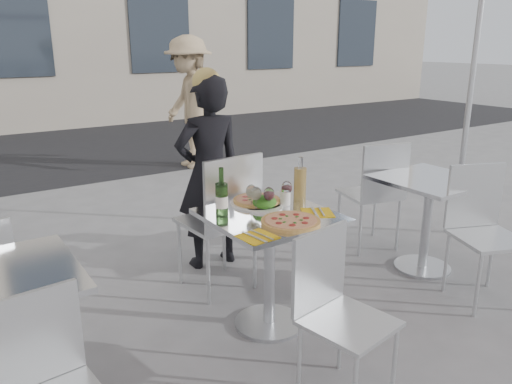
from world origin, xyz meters
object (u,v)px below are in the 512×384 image
sugar_shaker (285,197)px  wineglass_white_a (256,194)px  side_chair_rnear (482,222)px  wine_bottle (222,198)px  side_chair_rfar (376,187)px  pedestrian_b (189,103)px  side_chair_lnear (46,380)px  salad_plate (265,203)px  pizza_far (257,201)px  chair_far (224,213)px  napkin_right (317,212)px  main_table (270,246)px  chair_near (335,302)px  pizza_near (291,221)px  napkin_left (257,237)px  woman_diner (209,174)px  wineglass_white_b (251,192)px  wineglass_red_a (269,195)px  side_table_right (428,204)px  wineglass_red_b (287,188)px

sugar_shaker → wineglass_white_a: 0.23m
side_chair_rnear → wine_bottle: bearing=-177.8°
side_chair_rfar → pedestrian_b: (0.07, 3.63, 0.36)m
side_chair_lnear → salad_plate: 1.58m
salad_plate → wineglass_white_a: wineglass_white_a is taller
pedestrian_b → pizza_far: (-1.47, -3.91, -0.16)m
chair_far → napkin_right: (0.25, -0.69, 0.15)m
side_chair_rfar → napkin_right: size_ratio=3.91×
pizza_far → chair_far: bearing=99.0°
main_table → wine_bottle: 0.43m
chair_near → side_chair_lnear: size_ratio=1.05×
wine_bottle → pizza_near: bearing=-50.2°
chair_far → pedestrian_b: 3.91m
pizza_near → napkin_left: bearing=-165.4°
woman_diner → pizza_far: size_ratio=4.46×
chair_far → side_chair_lnear: bearing=32.8°
wineglass_white_b → napkin_right: 0.42m
napkin_right → woman_diner: bearing=124.1°
pizza_far → wineglass_red_a: (-0.03, -0.18, 0.09)m
side_chair_lnear → salad_plate: size_ratio=3.72×
wineglass_white_a → wineglass_red_a: (0.06, -0.05, 0.00)m
side_chair_rnear → sugar_shaker: size_ratio=8.73×
woman_diner → pedestrian_b: pedestrian_b is taller
sugar_shaker → wineglass_red_a: size_ratio=0.68×
chair_far → pizza_near: (0.01, -0.74, 0.16)m
main_table → side_table_right: (1.50, 0.00, 0.00)m
napkin_right → chair_far: bearing=139.3°
sugar_shaker → napkin_right: (0.07, -0.23, -0.05)m
woman_diner → sugar_shaker: woman_diner is taller
chair_near → pizza_near: chair_near is taller
side_chair_lnear → chair_far: bearing=30.9°
side_chair_rfar → pedestrian_b: 3.65m
woman_diner → pedestrian_b: (1.37, 3.10, 0.17)m
pizza_near → wineglass_red_a: 0.25m
side_chair_lnear → pizza_near: 1.47m
side_table_right → pizza_far: bearing=171.6°
chair_far → woman_diner: (0.15, 0.49, 0.15)m
side_chair_lnear → pedestrian_b: (2.92, 4.62, 0.44)m
side_table_right → sugar_shaker: bearing=176.2°
sugar_shaker → salad_plate: bearing=176.3°
pizza_near → wineglass_white_b: bearing=98.5°
woman_diner → wineglass_red_b: bearing=94.7°
main_table → salad_plate: salad_plate is taller
wineglass_red_b → napkin_right: bearing=-74.2°
pedestrian_b → wineglass_red_b: bearing=-18.3°
main_table → salad_plate: bearing=73.9°
wineglass_white_a → napkin_right: bearing=-37.5°
napkin_left → wineglass_red_b: bearing=31.2°
side_chair_rfar → wine_bottle: bearing=26.4°
side_chair_rfar → woman_diner: 1.43m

